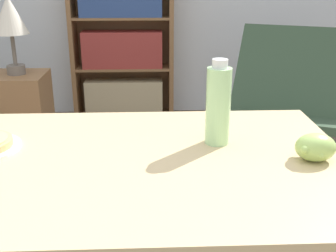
{
  "coord_description": "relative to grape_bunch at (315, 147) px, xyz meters",
  "views": [
    {
      "loc": [
        0.2,
        -1.13,
        1.23
      ],
      "look_at": [
        0.25,
        0.08,
        0.78
      ],
      "focal_mm": 45.0,
      "sensor_mm": 36.0,
      "label": 1
    }
  ],
  "objects": [
    {
      "name": "table_lamp",
      "position": [
        -1.29,
        1.51,
        0.2
      ],
      "size": [
        0.21,
        0.21,
        0.47
      ],
      "color": "#665B51",
      "rests_on": "side_table"
    },
    {
      "name": "side_table",
      "position": [
        -1.29,
        1.51,
        -0.45
      ],
      "size": [
        0.34,
        0.34,
        0.63
      ],
      "color": "brown",
      "rests_on": "ground_plane"
    },
    {
      "name": "lounge_chair_far",
      "position": [
        0.39,
        1.47,
        -0.47
      ],
      "size": [
        0.91,
        0.97,
        0.88
      ],
      "rotation": [
        0.0,
        0.0,
        -0.41
      ],
      "color": "slate",
      "rests_on": "ground_plane"
    },
    {
      "name": "grape_bunch",
      "position": [
        0.0,
        0.0,
        0.0
      ],
      "size": [
        0.12,
        0.09,
        0.08
      ],
      "color": "#A8CC66",
      "rests_on": "dining_table"
    },
    {
      "name": "dining_table",
      "position": [
        -0.56,
        0.03,
        -0.13
      ],
      "size": [
        1.35,
        0.84,
        0.72
      ],
      "color": "#D1B27F",
      "rests_on": "ground_plane"
    },
    {
      "name": "drink_bottle",
      "position": [
        -0.26,
        0.14,
        0.09
      ],
      "size": [
        0.08,
        0.08,
        0.26
      ],
      "color": "#B7EAA3",
      "rests_on": "dining_table"
    },
    {
      "name": "bookshelf",
      "position": [
        -0.7,
        2.52,
        -0.14
      ],
      "size": [
        0.86,
        0.27,
        1.3
      ],
      "color": "brown",
      "rests_on": "ground_plane"
    }
  ]
}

